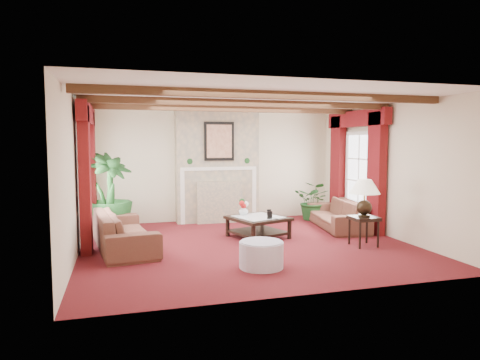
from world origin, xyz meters
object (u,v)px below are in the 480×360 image
object	(u,v)px
sofa_right	(337,209)
coffee_table	(258,227)
potted_palm	(109,212)
sofa_left	(124,224)
side_table	(364,231)
ottoman	(261,255)

from	to	relation	value
sofa_right	coffee_table	xyz separation A→B (m)	(-2.03, -0.47, -0.20)
sofa_right	potted_palm	xyz separation A→B (m)	(-4.94, 0.65, 0.07)
sofa_left	sofa_right	size ratio (longest dim) A/B	1.07
coffee_table	side_table	world-z (taller)	side_table
coffee_table	ottoman	world-z (taller)	coffee_table
sofa_right	ottoman	bearing A→B (deg)	-37.41
potted_palm	coffee_table	size ratio (longest dim) A/B	1.87
sofa_left	ottoman	size ratio (longest dim) A/B	3.43
potted_palm	ottoman	size ratio (longest dim) A/B	2.81
sofa_right	potted_palm	bearing A→B (deg)	-88.12
coffee_table	side_table	distance (m)	2.06
ottoman	potted_palm	bearing A→B (deg)	126.28
potted_palm	coffee_table	distance (m)	3.13
ottoman	coffee_table	bearing A→B (deg)	73.22
sofa_left	ottoman	world-z (taller)	sofa_left
sofa_left	sofa_right	world-z (taller)	sofa_left
sofa_right	side_table	bearing A→B (deg)	-2.92
coffee_table	sofa_left	bearing A→B (deg)	165.93
sofa_left	side_table	xyz separation A→B (m)	(4.30, -0.99, -0.17)
side_table	ottoman	distance (m)	2.41
side_table	sofa_right	bearing A→B (deg)	77.73
side_table	ottoman	bearing A→B (deg)	-160.56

